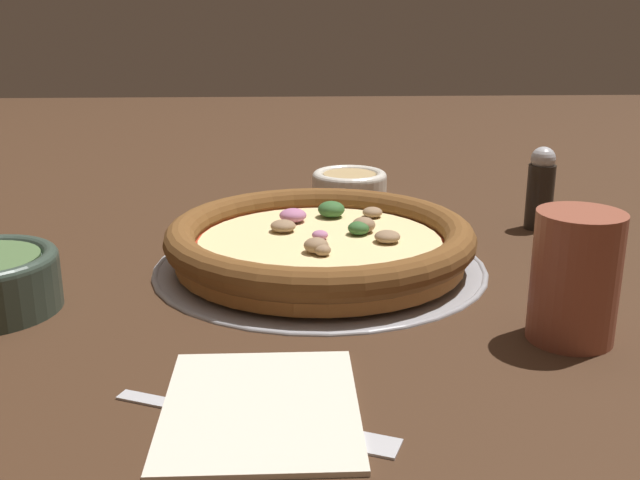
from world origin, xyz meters
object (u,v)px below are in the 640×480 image
(drinking_cup, at_px, (575,277))
(napkin, at_px, (261,405))
(pizza_tray, at_px, (320,265))
(bowl_near, at_px, (349,185))
(pizza, at_px, (320,241))
(fork, at_px, (268,422))
(pepper_shaker, at_px, (541,188))

(drinking_cup, relative_size, napkin, 0.68)
(pizza_tray, xyz_separation_m, bowl_near, (-0.27, 0.05, 0.02))
(pizza, distance_m, napkin, 0.29)
(bowl_near, bearing_deg, fork, -9.88)
(pizza_tray, xyz_separation_m, napkin, (0.28, -0.05, 0.00))
(pizza_tray, distance_m, napkin, 0.29)
(pizza, height_order, napkin, pizza)
(napkin, height_order, fork, napkin)
(bowl_near, height_order, pepper_shaker, pepper_shaker)
(pizza, distance_m, bowl_near, 0.27)
(bowl_near, height_order, napkin, bowl_near)
(napkin, xyz_separation_m, fork, (0.02, 0.01, -0.00))
(pizza_tray, relative_size, pizza, 1.08)
(pepper_shaker, bearing_deg, drinking_cup, -13.59)
(pizza_tray, distance_m, fork, 0.31)
(drinking_cup, distance_m, pepper_shaker, 0.32)
(drinking_cup, relative_size, fork, 0.56)
(napkin, distance_m, fork, 0.02)
(drinking_cup, bearing_deg, fork, -63.48)
(fork, bearing_deg, drinking_cup, 49.00)
(pizza, height_order, bowl_near, pizza)
(drinking_cup, height_order, pepper_shaker, drinking_cup)
(napkin, height_order, pepper_shaker, pepper_shaker)
(fork, bearing_deg, pepper_shaker, 76.21)
(pizza, bearing_deg, napkin, -10.47)
(drinking_cup, relative_size, pepper_shaker, 1.07)
(pizza_tray, height_order, drinking_cup, drinking_cup)
(fork, bearing_deg, pizza_tray, 103.62)
(pizza, height_order, pepper_shaker, pepper_shaker)
(bowl_near, relative_size, pepper_shaker, 1.02)
(bowl_near, bearing_deg, drinking_cup, 17.52)
(bowl_near, height_order, fork, bowl_near)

